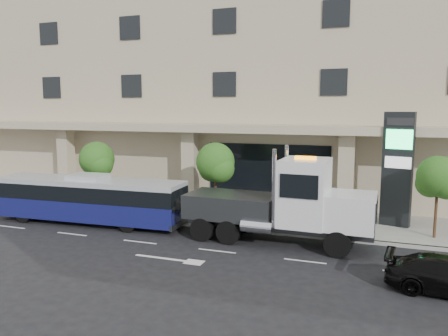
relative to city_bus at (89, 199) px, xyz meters
The scene contains 10 objects.
ground 8.60m from the city_bus, ahead, with size 120.00×120.00×0.00m, color black.
sidewalk 9.63m from the city_bus, 27.45° to the left, with size 120.00×6.00×0.15m, color gray.
curb 8.68m from the city_bus, ahead, with size 120.00×0.30×0.15m, color gray.
convention_center 19.09m from the city_bus, 60.27° to the left, with size 60.00×17.60×20.00m.
tree_left 3.75m from the city_bus, 116.84° to the left, with size 2.27×2.20×4.22m.
tree_mid 7.37m from the city_bus, 24.73° to the left, with size 2.28×2.20×4.38m.
tree_right 18.31m from the city_bus, ahead, with size 2.10×2.00×4.04m.
city_bus is the anchor object (origin of this frame).
tow_truck 11.14m from the city_bus, ahead, with size 10.23×2.82×4.65m.
signage_pylon 16.96m from the city_bus, 16.28° to the left, with size 1.61×0.92×6.12m.
Camera 1 is at (6.73, -19.44, 6.46)m, focal length 35.00 mm.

